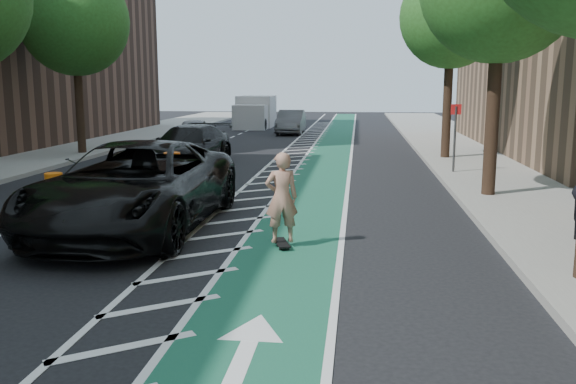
# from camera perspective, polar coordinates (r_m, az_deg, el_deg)

# --- Properties ---
(ground) EXTENTS (120.00, 120.00, 0.00)m
(ground) POSITION_cam_1_polar(r_m,az_deg,el_deg) (10.87, -17.13, -7.30)
(ground) COLOR black
(ground) RESTS_ON ground
(bike_lane) EXTENTS (2.00, 90.00, 0.01)m
(bike_lane) POSITION_cam_1_polar(r_m,az_deg,el_deg) (19.77, 2.75, 0.90)
(bike_lane) COLOR #175241
(bike_lane) RESTS_ON ground
(buffer_strip) EXTENTS (1.40, 90.00, 0.01)m
(buffer_strip) POSITION_cam_1_polar(r_m,az_deg,el_deg) (19.93, -1.56, 0.98)
(buffer_strip) COLOR silver
(buffer_strip) RESTS_ON ground
(sidewalk_right) EXTENTS (5.00, 90.00, 0.15)m
(sidewalk_right) POSITION_cam_1_polar(r_m,az_deg,el_deg) (20.40, 21.29, 0.70)
(sidewalk_right) COLOR gray
(sidewalk_right) RESTS_ON ground
(curb_right) EXTENTS (0.12, 90.00, 0.16)m
(curb_right) POSITION_cam_1_polar(r_m,az_deg,el_deg) (19.91, 14.46, 0.87)
(curb_right) COLOR gray
(curb_right) RESTS_ON ground
(curb_left) EXTENTS (0.12, 90.00, 0.16)m
(curb_left) POSITION_cam_1_polar(r_m,az_deg,el_deg) (22.75, -23.41, 1.47)
(curb_left) COLOR gray
(curb_left) RESTS_ON ground
(tree_r_d) EXTENTS (4.20, 4.20, 7.90)m
(tree_r_d) POSITION_cam_1_polar(r_m,az_deg,el_deg) (25.86, 15.13, 15.56)
(tree_r_d) COLOR #382619
(tree_r_d) RESTS_ON ground
(tree_l_d) EXTENTS (4.20, 4.20, 7.90)m
(tree_l_d) POSITION_cam_1_polar(r_m,az_deg,el_deg) (28.36, -19.59, 14.82)
(tree_l_d) COLOR #382619
(tree_l_d) RESTS_ON ground
(sign_post) EXTENTS (0.35, 0.08, 2.47)m
(sign_post) POSITION_cam_1_polar(r_m,az_deg,el_deg) (21.80, 15.34, 4.98)
(sign_post) COLOR #4C4C4C
(sign_post) RESTS_ON ground
(skateboard) EXTENTS (0.44, 0.81, 0.10)m
(skateboard) POSITION_cam_1_polar(r_m,az_deg,el_deg) (12.01, -0.60, -4.77)
(skateboard) COLOR black
(skateboard) RESTS_ON ground
(skateboarder) EXTENTS (0.74, 0.59, 1.77)m
(skateboarder) POSITION_cam_1_polar(r_m,az_deg,el_deg) (11.81, -0.60, -0.52)
(skateboarder) COLOR tan
(skateboarder) RESTS_ON skateboard
(suv_near) EXTENTS (3.29, 6.94, 1.91)m
(suv_near) POSITION_cam_1_polar(r_m,az_deg,el_deg) (13.69, -14.07, 0.50)
(suv_near) COLOR black
(suv_near) RESTS_ON ground
(suv_far) EXTENTS (2.70, 5.61, 1.58)m
(suv_far) POSITION_cam_1_polar(r_m,az_deg,el_deg) (23.85, -9.27, 4.26)
(suv_far) COLOR black
(suv_far) RESTS_ON ground
(car_silver) EXTENTS (2.12, 4.15, 1.35)m
(car_silver) POSITION_cam_1_polar(r_m,az_deg,el_deg) (32.62, -8.85, 5.62)
(car_silver) COLOR gray
(car_silver) RESTS_ON ground
(car_grey) EXTENTS (1.64, 4.57, 1.50)m
(car_grey) POSITION_cam_1_polar(r_m,az_deg,el_deg) (39.11, 0.28, 6.58)
(car_grey) COLOR #5A5B60
(car_grey) RESTS_ON ground
(box_truck) EXTENTS (2.51, 5.45, 2.27)m
(box_truck) POSITION_cam_1_polar(r_m,az_deg,el_deg) (44.74, -3.10, 7.39)
(box_truck) COLOR silver
(box_truck) RESTS_ON ground
(barrel_a) EXTENTS (0.59, 0.59, 0.81)m
(barrel_a) POSITION_cam_1_polar(r_m,az_deg,el_deg) (17.52, -21.02, 0.29)
(barrel_a) COLOR orange
(barrel_a) RESTS_ON ground
(barrel_b) EXTENTS (0.68, 0.68, 0.93)m
(barrel_b) POSITION_cam_1_polar(r_m,az_deg,el_deg) (20.50, -10.77, 2.29)
(barrel_b) COLOR #FB610D
(barrel_b) RESTS_ON ground
(barrel_c) EXTENTS (0.76, 0.76, 1.03)m
(barrel_c) POSITION_cam_1_polar(r_m,az_deg,el_deg) (28.82, -10.21, 4.62)
(barrel_c) COLOR #FF640D
(barrel_c) RESTS_ON ground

